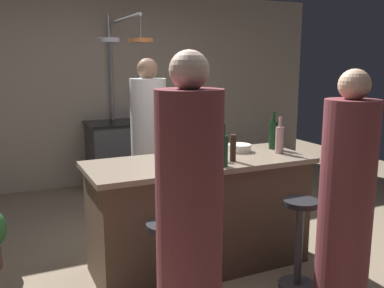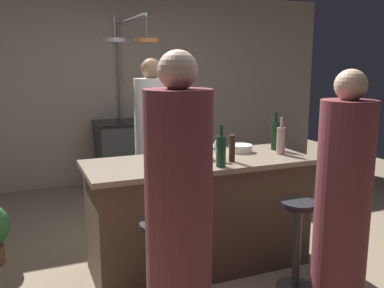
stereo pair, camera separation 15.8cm
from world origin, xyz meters
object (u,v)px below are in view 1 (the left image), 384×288
Objects in this scene: guest_right at (346,206)px; mixing_bowl_ceramic at (239,148)px; bar_stool_left at (167,268)px; wine_bottle_green at (223,150)px; wine_bottle_rose at (280,139)px; wine_bottle_red at (273,134)px; wine_glass_near_right_guest at (216,144)px; bar_stool_right at (299,240)px; pepper_mill at (233,148)px; stove_range at (119,155)px; chef at (149,150)px; guest_left at (189,224)px; wine_glass_near_left_guest at (223,148)px; mixing_bowl_steel at (201,155)px.

guest_right is 8.04× the size of mixing_bowl_ceramic.
bar_stool_left is 0.94m from wine_bottle_green.
wine_bottle_red is (0.06, 0.17, 0.01)m from wine_bottle_rose.
wine_glass_near_right_guest is (-0.56, 0.10, -0.01)m from wine_bottle_rose.
guest_right is at bearing -84.58° from mixing_bowl_ceramic.
wine_bottle_red is (0.22, 1.11, 0.28)m from guest_right.
wine_bottle_green reaches higher than bar_stool_right.
wine_glass_near_right_guest is at bearing 170.08° from wine_bottle_rose.
stove_range is at bearing 94.58° from pepper_mill.
chef is 1.05× the size of guest_right.
guest_left is 5.19× the size of wine_bottle_red.
bar_stool_left is 1.51m from wine_bottle_rose.
wine_glass_near_right_guest is at bearing -160.37° from mixing_bowl_ceramic.
chef is 1.24m from pepper_mill.
guest_left reaches higher than bar_stool_right.
chef reaches higher than wine_bottle_green.
wine_glass_near_right_guest is at bearing 118.12° from bar_stool_right.
pepper_mill is 0.08m from wine_glass_near_left_guest.
wine_glass_near_left_guest reaches higher than mixing_bowl_steel.
chef is 1.37m from wine_bottle_rose.
chef is 11.63× the size of wine_glass_near_left_guest.
mixing_bowl_ceramic is (-0.27, 0.20, -0.09)m from wine_bottle_rose.
guest_right is 1.09m from guest_left.
stove_range is 2.41m from mixing_bowl_ceramic.
mixing_bowl_steel is at bearing -163.53° from mixing_bowl_ceramic.
mixing_bowl_steel is 0.45m from mixing_bowl_ceramic.
wine_glass_near_left_guest is at bearing -80.28° from chef.
guest_left reaches higher than wine_glass_near_right_guest.
bar_stool_left is at bearing -99.83° from stove_range.
wine_bottle_rose is at bearing -54.42° from chef.
chef reaches higher than bar_stool_right.
stove_range is 2.49m from mixing_bowl_steel.
wine_bottle_rose is (1.25, 0.56, 0.64)m from bar_stool_left.
guest_left is at bearing 177.95° from guest_right.
wine_bottle_red is (1.31, 0.73, 0.65)m from bar_stool_left.
bar_stool_right is (0.58, -1.65, -0.41)m from chef.
wine_bottle_red is at bearing 27.73° from wine_bottle_green.
wine_bottle_rose is at bearing 35.67° from guest_left.
mixing_bowl_steel reaches higher than bar_stool_right.
wine_bottle_green is at bearing 142.21° from bar_stool_right.
stove_range is 2.68× the size of wine_bottle_red.
pepper_mill is 0.68× the size of wine_bottle_rose.
stove_range is 0.55× the size of guest_right.
wine_bottle_rose is at bearing 6.44° from wine_glass_near_left_guest.
guest_right is 11.11× the size of wine_glass_near_right_guest.
wine_bottle_rose is 0.59m from wine_glass_near_left_guest.
bar_stool_left is at bearing -136.65° from wine_glass_near_right_guest.
wine_bottle_rose is at bearing -5.78° from mixing_bowl_steel.
wine_bottle_red is at bearing 70.15° from bar_stool_right.
guest_left is 9.77× the size of mixing_bowl_steel.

